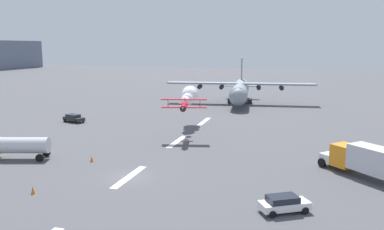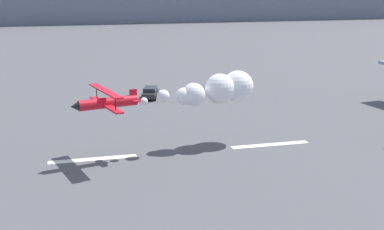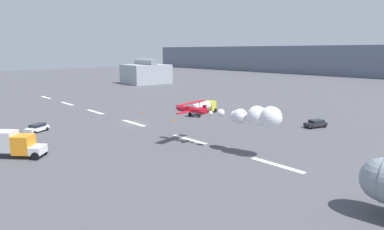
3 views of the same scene
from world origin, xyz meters
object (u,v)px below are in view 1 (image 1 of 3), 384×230
followme_car_yellow (284,203)px  traffic_cone_far (92,159)px  airport_staff_sedan (74,118)px  traffic_cone_near (33,190)px  stunt_biplane_red (189,97)px  fuel_tanker_truck (14,146)px  cargo_transport_plane (240,91)px

followme_car_yellow → traffic_cone_far: 26.11m
airport_staff_sedan → traffic_cone_near: (-34.51, -17.16, -0.44)m
stunt_biplane_red → followme_car_yellow: size_ratio=3.78×
fuel_tanker_truck → airport_staff_sedan: bearing=15.3°
stunt_biplane_red → airport_staff_sedan: bearing=95.1°
cargo_transport_plane → fuel_tanker_truck: bearing=160.3°
traffic_cone_near → stunt_biplane_red: bearing=-8.6°
cargo_transport_plane → followme_car_yellow: bearing=-167.4°
cargo_transport_plane → traffic_cone_near: size_ratio=49.89×
stunt_biplane_red → airport_staff_sedan: size_ratio=3.77×
cargo_transport_plane → followme_car_yellow: cargo_transport_plane is taller
cargo_transport_plane → airport_staff_sedan: cargo_transport_plane is taller
airport_staff_sedan → stunt_biplane_red: bearing=-84.9°
fuel_tanker_truck → traffic_cone_far: size_ratio=12.23×
airport_staff_sedan → traffic_cone_far: bearing=-143.3°
cargo_transport_plane → traffic_cone_near: (-66.96, 9.96, -3.09)m
followme_car_yellow → traffic_cone_near: (-2.40, 24.36, -0.44)m
followme_car_yellow → traffic_cone_near: followme_car_yellow is taller
followme_car_yellow → traffic_cone_near: bearing=95.6°
cargo_transport_plane → traffic_cone_far: bearing=169.7°
stunt_biplane_red → traffic_cone_near: size_ratio=23.99×
cargo_transport_plane → fuel_tanker_truck: size_ratio=4.08×
airport_staff_sedan → traffic_cone_near: 38.54m
fuel_tanker_truck → traffic_cone_near: size_ratio=12.23×
fuel_tanker_truck → stunt_biplane_red: bearing=-31.0°
cargo_transport_plane → traffic_cone_far: 56.37m
followme_car_yellow → traffic_cone_far: bearing=69.4°
cargo_transport_plane → traffic_cone_far: cargo_transport_plane is taller
fuel_tanker_truck → traffic_cone_near: bearing=-133.5°
traffic_cone_near → cargo_transport_plane: bearing=-8.5°
stunt_biplane_red → traffic_cone_near: stunt_biplane_red is taller
followme_car_yellow → airport_staff_sedan: same height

